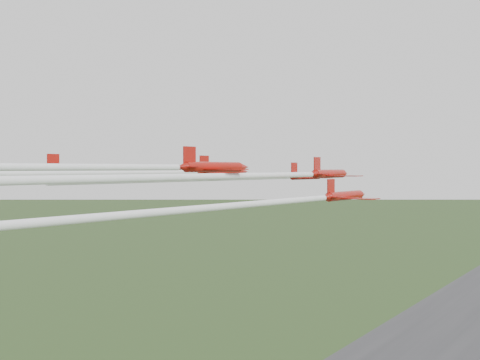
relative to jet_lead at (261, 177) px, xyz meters
The scene contains 7 objects.
jet_lead is the anchor object (origin of this frame).
jet_row2_left 20.32m from the jet_lead, 118.89° to the right, with size 8.24×59.54×2.46m.
jet_row2_right 21.85m from the jet_lead, 53.58° to the right, with size 9.65×62.77×2.89m.
jet_row3_mid 22.14m from the jet_lead, 89.66° to the right, with size 9.31×50.40×2.78m.
jet_row3_right 36.00m from the jet_lead, 55.08° to the right, with size 8.26×54.74×2.47m.
jet_row4_left 39.28m from the jet_lead, 104.81° to the right, with size 8.88×47.69×2.67m.
jet_row4_right 38.58m from the jet_lead, 76.64° to the right, with size 9.22×51.12×2.71m.
Camera 1 is at (52.37, -67.10, 52.32)m, focal length 45.00 mm.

